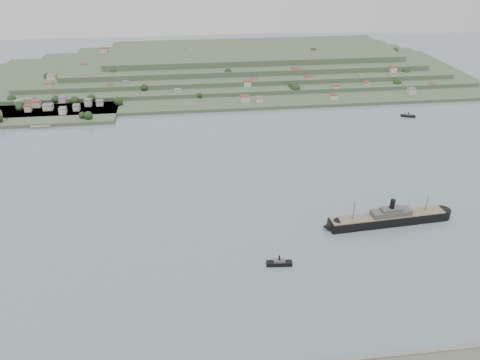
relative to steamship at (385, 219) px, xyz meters
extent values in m
plane|color=slate|center=(-99.14, 28.60, -4.57)|extent=(1400.00, 1400.00, 0.00)
cube|color=#374E34|center=(-99.14, 388.60, -2.57)|extent=(760.00, 260.00, 4.00)
cube|color=#374E34|center=(-79.14, 413.60, 1.93)|extent=(680.00, 220.00, 5.00)
cube|color=#374E34|center=(-64.14, 428.60, 7.43)|extent=(600.00, 200.00, 6.00)
cube|color=#374E34|center=(-49.14, 443.60, 13.93)|extent=(520.00, 180.00, 7.00)
cube|color=#374E34|center=(-34.14, 458.60, 21.43)|extent=(440.00, 160.00, 8.00)
cube|color=#374E34|center=(-299.14, 278.60, -2.57)|extent=(150.00, 90.00, 4.00)
cube|color=slate|center=(-304.14, 236.60, -3.17)|extent=(22.00, 14.00, 2.80)
cube|color=black|center=(2.40, 0.17, -1.03)|extent=(91.49, 18.59, 7.07)
cone|color=black|center=(-42.91, -3.08, -1.03)|extent=(12.95, 12.95, 12.11)
cylinder|color=black|center=(47.71, 3.42, -1.03)|extent=(12.11, 12.11, 7.07)
cube|color=#70604B|center=(2.40, 0.17, 2.80)|extent=(89.41, 17.43, 0.61)
cube|color=#4A4745|center=(4.41, 0.32, 5.02)|extent=(30.86, 11.23, 4.04)
cube|color=#4A4745|center=(4.41, 0.32, 7.75)|extent=(16.62, 8.20, 2.52)
cylinder|color=black|center=(4.41, 0.32, 11.59)|extent=(3.63, 3.63, 9.09)
cylinder|color=#3F2E1D|center=(-25.80, -1.85, 9.57)|extent=(0.50, 0.50, 16.15)
cylinder|color=#3F2E1D|center=(32.61, 2.34, 8.56)|extent=(0.50, 0.50, 14.13)
cube|color=black|center=(-87.95, -38.34, -3.20)|extent=(17.41, 6.12, 2.73)
cube|color=#4A4745|center=(-87.95, -38.34, -1.15)|extent=(7.98, 4.34, 2.05)
cylinder|color=black|center=(-87.95, -38.34, 1.12)|extent=(1.14, 1.14, 3.98)
cube|color=black|center=(-346.54, 253.60, -3.35)|extent=(18.70, 6.72, 2.44)
cube|color=#4A4745|center=(-346.54, 253.60, -1.51)|extent=(8.57, 4.80, 1.83)
cylinder|color=black|center=(-346.54, 253.60, 0.52)|extent=(1.02, 1.02, 3.56)
cube|color=black|center=(117.99, 214.78, -3.46)|extent=(17.20, 10.45, 2.22)
cube|color=#4A4745|center=(117.99, 214.78, -1.79)|extent=(8.34, 6.21, 1.67)
cylinder|color=black|center=(117.99, 214.78, 0.06)|extent=(0.93, 0.93, 3.24)
camera|label=1|loc=(-144.09, -278.69, 191.55)|focal=35.00mm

